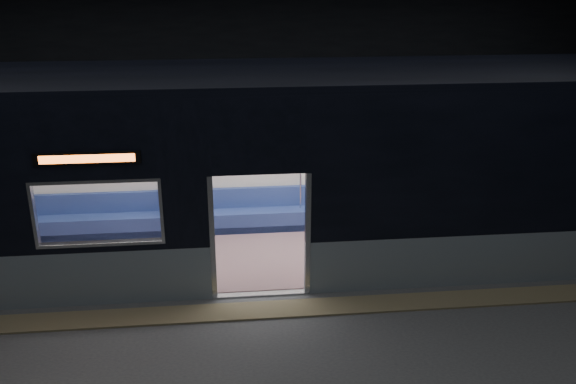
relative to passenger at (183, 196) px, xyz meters
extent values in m
cube|color=#47494C|center=(1.34, -3.55, -0.82)|extent=(24.00, 14.00, 0.01)
cube|color=black|center=(1.34, 3.43, 1.69)|extent=(24.00, 0.04, 5.00)
cube|color=#8C7F59|center=(1.34, -3.00, -0.80)|extent=(22.80, 0.50, 0.03)
cube|color=gray|center=(6.19, -2.49, -0.36)|extent=(8.30, 0.12, 0.90)
cube|color=black|center=(6.19, -2.49, 1.24)|extent=(8.30, 0.12, 2.30)
cube|color=black|center=(1.34, -2.49, 1.81)|extent=(1.40, 0.12, 1.15)
cube|color=#B7BABC|center=(0.60, -2.49, 0.21)|extent=(0.08, 0.14, 2.05)
cube|color=#B7BABC|center=(2.08, -2.49, 0.21)|extent=(0.08, 0.14, 2.05)
cube|color=black|center=(-1.11, -2.57, 1.58)|extent=(1.50, 0.04, 0.18)
cube|color=orange|center=(-1.11, -2.57, 1.58)|extent=(1.34, 0.03, 0.12)
cube|color=beige|center=(1.34, 0.39, 0.79)|extent=(18.00, 0.12, 3.20)
cube|color=black|center=(1.34, -1.05, 2.46)|extent=(18.00, 3.00, 0.15)
cube|color=#835F68|center=(1.34, -1.05, -0.79)|extent=(17.76, 2.76, 0.04)
cube|color=beige|center=(1.34, -1.05, 1.54)|extent=(17.76, 2.76, 0.10)
cube|color=#303E8C|center=(1.34, 0.07, -0.57)|extent=(11.00, 0.48, 0.41)
cube|color=#303E8C|center=(1.34, 0.26, -0.16)|extent=(11.00, 0.10, 0.40)
cube|color=#79585D|center=(-1.96, -2.14, -0.57)|extent=(4.40, 0.48, 0.41)
cube|color=#79585D|center=(4.64, -2.14, -0.57)|extent=(4.40, 0.48, 0.41)
cylinder|color=silver|center=(0.39, -2.18, 0.36)|extent=(0.04, 0.04, 2.26)
cylinder|color=silver|center=(0.39, 0.08, 0.36)|extent=(0.04, 0.04, 2.26)
cylinder|color=silver|center=(2.29, -2.18, 0.36)|extent=(0.04, 0.04, 2.26)
cylinder|color=silver|center=(2.29, 0.08, 0.36)|extent=(0.04, 0.04, 2.26)
cylinder|color=silver|center=(1.34, 0.03, 1.14)|extent=(11.00, 0.03, 0.03)
cube|color=black|center=(-0.11, -0.16, -0.28)|extent=(0.17, 0.48, 0.16)
cube|color=black|center=(0.11, -0.16, -0.28)|extent=(0.17, 0.48, 0.16)
cylinder|color=black|center=(-0.11, -0.38, -0.56)|extent=(0.11, 0.11, 0.43)
cylinder|color=black|center=(0.11, -0.38, -0.56)|extent=(0.11, 0.11, 0.43)
cube|color=#C25392|center=(0.00, 0.04, -0.26)|extent=(0.41, 0.23, 0.20)
cylinder|color=#C25392|center=(0.00, 0.07, 0.10)|extent=(0.41, 0.41, 0.53)
sphere|color=tan|center=(0.00, 0.05, 0.48)|extent=(0.22, 0.22, 0.22)
sphere|color=black|center=(0.00, 0.09, 0.52)|extent=(0.23, 0.23, 0.23)
cube|color=black|center=(0.02, -0.23, -0.12)|extent=(0.33, 0.30, 0.15)
cube|color=white|center=(6.34, 0.31, 0.63)|extent=(0.89, 0.03, 0.58)
camera|label=1|loc=(0.86, -11.11, 4.11)|focal=38.00mm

